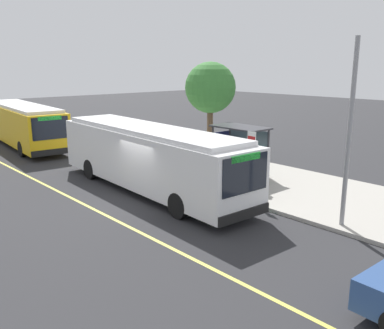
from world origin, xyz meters
name	(u,v)px	position (x,y,z in m)	size (l,w,h in m)	color
ground_plane	(144,200)	(0.00, 0.00, 0.00)	(120.00, 120.00, 0.00)	#2B2B2D
sidewalk_curb	(238,174)	(0.00, 6.00, 0.07)	(44.00, 6.40, 0.15)	#A8A399
lane_stripe_center	(98,211)	(0.00, -2.20, 0.00)	(36.00, 0.14, 0.01)	#E0D64C
transit_bus_main	(149,156)	(-0.95, 1.01, 1.62)	(12.13, 3.09, 2.95)	white
transit_bus_second	(23,124)	(-15.70, 0.85, 1.62)	(12.01, 3.59, 2.95)	gold
bus_shelter	(239,139)	(0.00, 6.05, 1.92)	(2.90, 1.60, 2.48)	#333338
waiting_bench	(246,165)	(0.36, 6.21, 0.63)	(1.60, 0.48, 0.95)	brown
route_sign_post	(251,154)	(2.91, 3.55, 1.96)	(0.44, 0.08, 2.80)	#333338
pedestrian_commuter	(258,169)	(2.63, 4.38, 1.12)	(0.24, 0.40, 1.69)	#282D47
street_tree_near_shelter	(210,88)	(-4.17, 8.02, 4.28)	(3.07, 3.07, 5.70)	brown
utility_pole	(349,135)	(7.31, 3.30, 3.35)	(0.16, 0.16, 6.40)	gray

